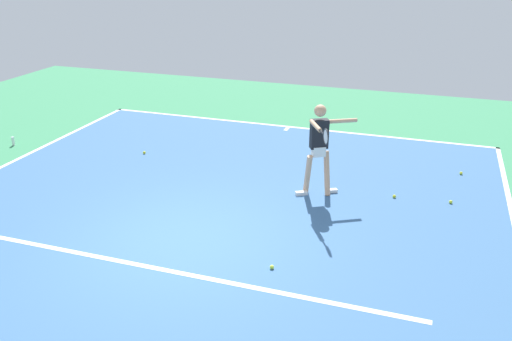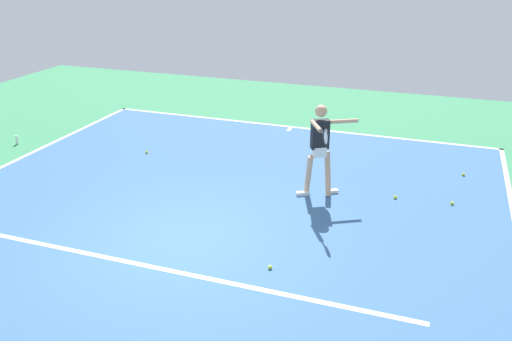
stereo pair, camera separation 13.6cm
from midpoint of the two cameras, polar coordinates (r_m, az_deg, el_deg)
ground_plane at (r=9.34m, az=-7.25°, el=-7.31°), size 23.09×23.09×0.00m
court_surface at (r=9.34m, az=-7.25°, el=-7.30°), size 10.85×13.40×0.00m
court_line_baseline_near at (r=15.06m, az=4.04°, el=4.62°), size 10.85×0.10×0.01m
court_line_service at (r=8.66m, az=-9.96°, el=-10.07°), size 8.14×0.10×0.01m
court_line_centre_mark at (r=14.88m, az=3.83°, el=4.39°), size 0.10×0.30×0.01m
tennis_player at (r=10.56m, az=7.18°, el=2.80°), size 1.07×1.43×1.87m
tennis_ball_centre_court at (r=12.63m, az=21.31°, el=-0.38°), size 0.07×0.07×0.07m
tennis_ball_near_service_line at (r=11.15m, az=20.30°, el=-3.25°), size 0.07×0.07×0.07m
tennis_ball_by_sideline at (r=8.50m, az=1.96°, el=-10.14°), size 0.07×0.07×0.07m
tennis_ball_by_baseline at (r=13.31m, az=-11.17°, el=1.93°), size 0.07×0.07×0.07m
tennis_ball_far_corner at (r=11.07m, az=14.81°, el=-2.74°), size 0.07×0.07×0.07m
water_bottle at (r=14.91m, az=-23.65°, el=2.97°), size 0.07×0.07×0.22m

